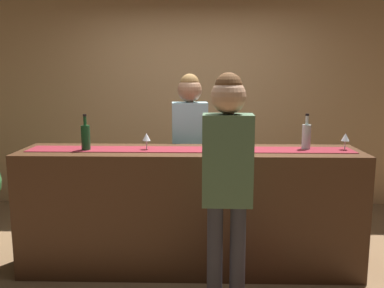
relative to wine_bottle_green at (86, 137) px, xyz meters
name	(u,v)px	position (x,y,z in m)	size (l,w,h in m)	color
ground_plane	(190,266)	(0.87, 0.04, -1.16)	(10.00, 10.00, 0.00)	brown
back_wall	(195,92)	(0.87, 1.94, 0.29)	(6.00, 0.12, 2.90)	tan
bar_counter	(190,210)	(0.87, 0.04, -0.64)	(2.85, 0.60, 1.05)	#472B19
counter_runner_cloth	(190,150)	(0.87, 0.04, -0.11)	(2.71, 0.28, 0.01)	maroon
wine_bottle_green	(86,137)	(0.00, 0.00, 0.00)	(0.07, 0.07, 0.30)	#194723
wine_bottle_clear	(306,136)	(1.84, 0.09, 0.00)	(0.07, 0.07, 0.30)	#B2C6C1
wine_glass_near_customer	(146,137)	(0.50, 0.03, -0.01)	(0.07, 0.07, 0.14)	silver
wine_glass_mid_counter	(345,138)	(2.16, 0.06, -0.01)	(0.07, 0.07, 0.14)	silver
bartender	(190,140)	(0.85, 0.62, -0.12)	(0.36, 0.24, 1.68)	#26262B
customer_sipping	(227,168)	(1.14, -0.62, -0.12)	(0.35, 0.24, 1.69)	#33333D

